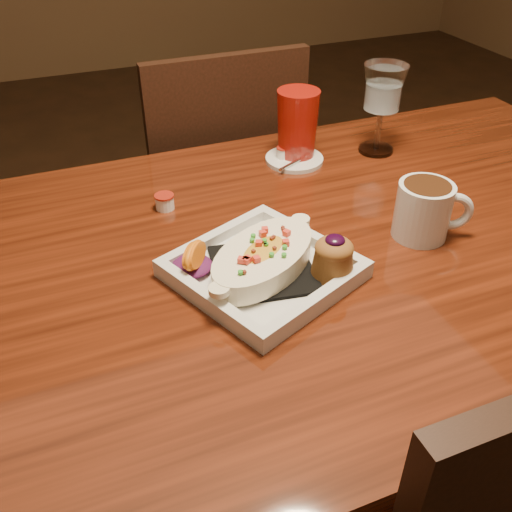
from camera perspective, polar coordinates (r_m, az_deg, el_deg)
name	(u,v)px	position (r m, az deg, el deg)	size (l,w,h in m)	color
floor	(306,488)	(1.55, 4.99, -22.07)	(7.00, 7.00, 0.00)	black
table	(324,284)	(1.06, 6.80, -2.80)	(1.50, 0.90, 0.75)	maroon
chair_far	(217,195)	(1.62, -3.95, 6.09)	(0.42, 0.42, 0.93)	black
plate	(269,263)	(0.89, 1.34, -0.66)	(0.32, 0.32, 0.08)	silver
coffee_mug	(425,209)	(1.02, 16.57, 4.57)	(0.13, 0.09, 0.10)	silver
goblet	(383,93)	(1.28, 12.60, 15.63)	(0.09, 0.09, 0.19)	silver
saucer	(293,158)	(1.26, 3.74, 9.80)	(0.13, 0.13, 0.09)	silver
creamer_loose	(165,202)	(1.09, -9.12, 5.39)	(0.04, 0.04, 0.03)	white
red_tumbler	(297,126)	(1.24, 4.15, 12.88)	(0.09, 0.09, 0.15)	#9F140B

